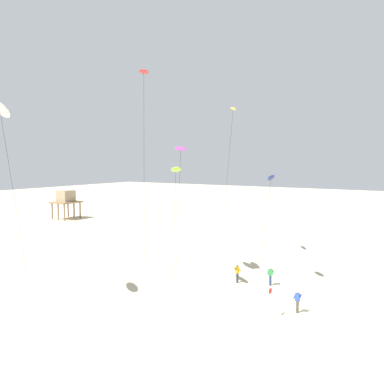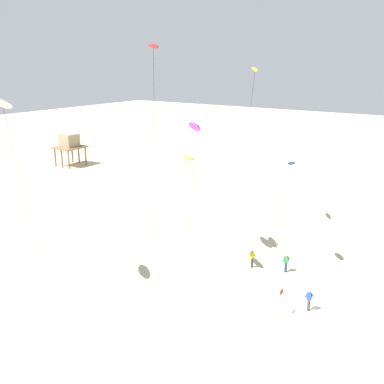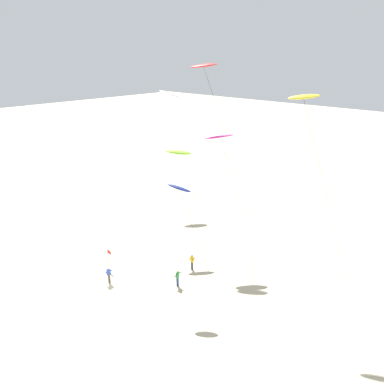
{
  "view_description": "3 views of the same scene",
  "coord_description": "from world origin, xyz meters",
  "px_view_note": "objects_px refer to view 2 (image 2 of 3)",
  "views": [
    {
      "loc": [
        -29.29,
        -8.95,
        11.14
      ],
      "look_at": [
        -3.22,
        7.35,
        8.7
      ],
      "focal_mm": 36.86,
      "sensor_mm": 36.0,
      "label": 1
    },
    {
      "loc": [
        -31.09,
        -10.71,
        17.84
      ],
      "look_at": [
        -1.27,
        9.88,
        7.38
      ],
      "focal_mm": 43.1,
      "sensor_mm": 36.0,
      "label": 2
    },
    {
      "loc": [
        23.15,
        -15.69,
        19.91
      ],
      "look_at": [
        1.61,
        7.59,
        7.54
      ],
      "focal_mm": 33.07,
      "sensor_mm": 36.0,
      "label": 3
    }
  ],
  "objects_px": {
    "kite_navy": "(291,164)",
    "kite_white": "(2,104)",
    "kite_magenta": "(194,127)",
    "stilt_house": "(70,143)",
    "kite_red": "(153,48)",
    "kite_flyer_middle": "(309,300)",
    "kite_lime": "(189,159)",
    "kite_flyer_nearest": "(252,258)",
    "marker_flag": "(280,298)",
    "kite_yellow": "(255,72)",
    "kite_flyer_furthest": "(286,263)"
  },
  "relations": [
    {
      "from": "kite_navy",
      "to": "stilt_house",
      "type": "distance_m",
      "value": 51.13
    },
    {
      "from": "kite_navy",
      "to": "stilt_house",
      "type": "bearing_deg",
      "value": 69.77
    },
    {
      "from": "kite_magenta",
      "to": "stilt_house",
      "type": "relative_size",
      "value": 2.29
    },
    {
      "from": "kite_red",
      "to": "kite_flyer_middle",
      "type": "height_order",
      "value": "kite_red"
    },
    {
      "from": "kite_yellow",
      "to": "marker_flag",
      "type": "xyz_separation_m",
      "value": [
        -13.89,
        -9.8,
        -15.16
      ]
    },
    {
      "from": "kite_magenta",
      "to": "stilt_house",
      "type": "distance_m",
      "value": 45.11
    },
    {
      "from": "kite_white",
      "to": "kite_flyer_nearest",
      "type": "xyz_separation_m",
      "value": [
        14.97,
        -11.99,
        -13.99
      ]
    },
    {
      "from": "kite_lime",
      "to": "stilt_house",
      "type": "xyz_separation_m",
      "value": [
        23.66,
        41.67,
        -6.41
      ]
    },
    {
      "from": "kite_navy",
      "to": "kite_red",
      "type": "distance_m",
      "value": 14.44
    },
    {
      "from": "kite_lime",
      "to": "marker_flag",
      "type": "bearing_deg",
      "value": -97.42
    },
    {
      "from": "kite_magenta",
      "to": "marker_flag",
      "type": "xyz_separation_m",
      "value": [
        -4.92,
        -10.81,
        -10.71
      ]
    },
    {
      "from": "kite_white",
      "to": "kite_flyer_nearest",
      "type": "height_order",
      "value": "kite_white"
    },
    {
      "from": "kite_navy",
      "to": "kite_yellow",
      "type": "xyz_separation_m",
      "value": [
        6.67,
        7.04,
        7.1
      ]
    },
    {
      "from": "kite_white",
      "to": "kite_flyer_middle",
      "type": "distance_m",
      "value": 25.82
    },
    {
      "from": "kite_white",
      "to": "stilt_house",
      "type": "xyz_separation_m",
      "value": [
        33.61,
        33.02,
        -10.93
      ]
    },
    {
      "from": "kite_flyer_furthest",
      "to": "stilt_house",
      "type": "xyz_separation_m",
      "value": [
        17.81,
        47.87,
        3.05
      ]
    },
    {
      "from": "kite_yellow",
      "to": "kite_flyer_furthest",
      "type": "height_order",
      "value": "kite_yellow"
    },
    {
      "from": "kite_magenta",
      "to": "kite_lime",
      "type": "distance_m",
      "value": 4.66
    },
    {
      "from": "kite_lime",
      "to": "kite_flyer_furthest",
      "type": "relative_size",
      "value": 6.48
    },
    {
      "from": "kite_magenta",
      "to": "kite_white",
      "type": "bearing_deg",
      "value": 154.26
    },
    {
      "from": "kite_red",
      "to": "kite_flyer_nearest",
      "type": "xyz_separation_m",
      "value": [
        4.71,
        -6.91,
        -17.79
      ]
    },
    {
      "from": "kite_lime",
      "to": "kite_red",
      "type": "relative_size",
      "value": 0.56
    },
    {
      "from": "kite_white",
      "to": "kite_yellow",
      "type": "height_order",
      "value": "kite_yellow"
    },
    {
      "from": "kite_white",
      "to": "kite_navy",
      "type": "bearing_deg",
      "value": -42.44
    },
    {
      "from": "kite_flyer_furthest",
      "to": "marker_flag",
      "type": "xyz_separation_m",
      "value": [
        -6.99,
        -2.58,
        0.6
      ]
    },
    {
      "from": "kite_navy",
      "to": "kite_white",
      "type": "xyz_separation_m",
      "value": [
        -16.04,
        14.67,
        5.33
      ]
    },
    {
      "from": "kite_white",
      "to": "marker_flag",
      "type": "relative_size",
      "value": 7.43
    },
    {
      "from": "kite_white",
      "to": "marker_flag",
      "type": "xyz_separation_m",
      "value": [
        8.81,
        -17.43,
        -13.39
      ]
    },
    {
      "from": "kite_navy",
      "to": "kite_flyer_nearest",
      "type": "xyz_separation_m",
      "value": [
        -1.07,
        2.67,
        -8.65
      ]
    },
    {
      "from": "kite_yellow",
      "to": "kite_flyer_furthest",
      "type": "distance_m",
      "value": 18.66
    },
    {
      "from": "kite_lime",
      "to": "stilt_house",
      "type": "bearing_deg",
      "value": 60.42
    },
    {
      "from": "kite_lime",
      "to": "kite_flyer_nearest",
      "type": "bearing_deg",
      "value": -33.72
    },
    {
      "from": "kite_white",
      "to": "kite_red",
      "type": "bearing_deg",
      "value": -26.37
    },
    {
      "from": "kite_magenta",
      "to": "kite_flyer_nearest",
      "type": "relative_size",
      "value": 7.56
    },
    {
      "from": "kite_magenta",
      "to": "marker_flag",
      "type": "relative_size",
      "value": 6.01
    },
    {
      "from": "kite_navy",
      "to": "kite_flyer_furthest",
      "type": "relative_size",
      "value": 6.02
    },
    {
      "from": "kite_flyer_middle",
      "to": "stilt_house",
      "type": "distance_m",
      "value": 56.74
    },
    {
      "from": "kite_yellow",
      "to": "kite_flyer_nearest",
      "type": "bearing_deg",
      "value": -150.54
    },
    {
      "from": "kite_navy",
      "to": "marker_flag",
      "type": "xyz_separation_m",
      "value": [
        -7.23,
        -2.76,
        -8.06
      ]
    },
    {
      "from": "kite_yellow",
      "to": "stilt_house",
      "type": "height_order",
      "value": "kite_yellow"
    },
    {
      "from": "kite_magenta",
      "to": "kite_red",
      "type": "distance_m",
      "value": 7.51
    },
    {
      "from": "kite_red",
      "to": "kite_flyer_middle",
      "type": "xyz_separation_m",
      "value": [
        0.53,
        -13.75,
        -17.79
      ]
    },
    {
      "from": "kite_magenta",
      "to": "kite_red",
      "type": "bearing_deg",
      "value": 156.14
    },
    {
      "from": "kite_red",
      "to": "kite_flyer_nearest",
      "type": "distance_m",
      "value": 19.65
    },
    {
      "from": "kite_flyer_middle",
      "to": "kite_flyer_furthest",
      "type": "distance_m",
      "value": 6.41
    },
    {
      "from": "kite_flyer_nearest",
      "to": "kite_yellow",
      "type": "bearing_deg",
      "value": 29.46
    },
    {
      "from": "stilt_house",
      "to": "kite_flyer_furthest",
      "type": "bearing_deg",
      "value": -110.41
    },
    {
      "from": "kite_magenta",
      "to": "kite_white",
      "type": "height_order",
      "value": "kite_white"
    },
    {
      "from": "kite_lime",
      "to": "stilt_house",
      "type": "distance_m",
      "value": 48.34
    },
    {
      "from": "kite_lime",
      "to": "kite_flyer_furthest",
      "type": "height_order",
      "value": "kite_lime"
    }
  ]
}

